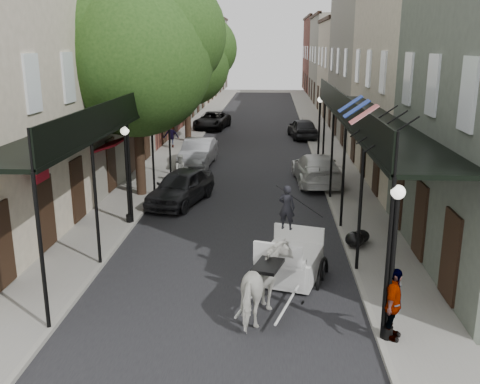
# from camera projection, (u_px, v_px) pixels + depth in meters

# --- Properties ---
(ground) EXTENTS (140.00, 140.00, 0.00)m
(ground) POSITION_uv_depth(u_px,v_px,m) (220.00, 298.00, 14.72)
(ground) COLOR gray
(ground) RESTS_ON ground
(road) EXTENTS (8.00, 90.00, 0.01)m
(road) POSITION_uv_depth(u_px,v_px,m) (250.00, 154.00, 33.96)
(road) COLOR black
(road) RESTS_ON ground
(sidewalk_left) EXTENTS (2.20, 90.00, 0.12)m
(sidewalk_left) POSITION_uv_depth(u_px,v_px,m) (173.00, 153.00, 34.24)
(sidewalk_left) COLOR gray
(sidewalk_left) RESTS_ON ground
(sidewalk_right) EXTENTS (2.20, 90.00, 0.12)m
(sidewalk_right) POSITION_uv_depth(u_px,v_px,m) (330.00, 154.00, 33.66)
(sidewalk_right) COLOR gray
(sidewalk_right) RESTS_ON ground
(building_row_left) EXTENTS (5.00, 80.00, 10.50)m
(building_row_left) POSITION_uv_depth(u_px,v_px,m) (149.00, 64.00, 42.68)
(building_row_left) COLOR beige
(building_row_left) RESTS_ON ground
(building_row_right) EXTENTS (5.00, 80.00, 10.50)m
(building_row_right) POSITION_uv_depth(u_px,v_px,m) (366.00, 64.00, 41.68)
(building_row_right) COLOR gray
(building_row_right) RESTS_ON ground
(gallery_left) EXTENTS (2.20, 18.05, 4.88)m
(gallery_left) POSITION_uv_depth(u_px,v_px,m) (113.00, 117.00, 20.63)
(gallery_left) COLOR black
(gallery_left) RESTS_ON sidewalk_left
(gallery_right) EXTENTS (2.20, 18.05, 4.88)m
(gallery_right) POSITION_uv_depth(u_px,v_px,m) (364.00, 119.00, 20.08)
(gallery_right) COLOR black
(gallery_right) RESTS_ON sidewalk_right
(tree_near) EXTENTS (7.31, 6.80, 9.63)m
(tree_near) POSITION_uv_depth(u_px,v_px,m) (145.00, 51.00, 23.02)
(tree_near) COLOR #382619
(tree_near) RESTS_ON sidewalk_left
(tree_far) EXTENTS (6.45, 6.00, 8.61)m
(tree_far) POSITION_uv_depth(u_px,v_px,m) (192.00, 58.00, 36.67)
(tree_far) COLOR #382619
(tree_far) RESTS_ON sidewalk_left
(lamppost_right_near) EXTENTS (0.32, 0.32, 3.71)m
(lamppost_right_near) POSITION_uv_depth(u_px,v_px,m) (392.00, 261.00, 12.01)
(lamppost_right_near) COLOR black
(lamppost_right_near) RESTS_ON sidewalk_right
(lamppost_left) EXTENTS (0.32, 0.32, 3.71)m
(lamppost_left) POSITION_uv_depth(u_px,v_px,m) (127.00, 173.00, 20.19)
(lamppost_left) COLOR black
(lamppost_left) RESTS_ON sidewalk_left
(lamppost_right_far) EXTENTS (0.32, 0.32, 3.71)m
(lamppost_right_far) POSITION_uv_depth(u_px,v_px,m) (319.00, 128.00, 31.25)
(lamppost_right_far) COLOR black
(lamppost_right_far) RESTS_ON sidewalk_right
(horse) EXTENTS (1.57, 2.38, 1.85)m
(horse) POSITION_uv_depth(u_px,v_px,m) (266.00, 285.00, 13.44)
(horse) COLOR silver
(horse) RESTS_ON ground
(carriage) EXTENTS (2.38, 3.04, 3.09)m
(carriage) POSITION_uv_depth(u_px,v_px,m) (295.00, 237.00, 15.97)
(carriage) COLOR black
(carriage) RESTS_ON ground
(pedestrian_walking) EXTENTS (0.91, 0.82, 1.54)m
(pedestrian_walking) POSITION_uv_depth(u_px,v_px,m) (181.00, 170.00, 26.35)
(pedestrian_walking) COLOR #ABABA1
(pedestrian_walking) RESTS_ON ground
(pedestrian_sidewalk_left) EXTENTS (1.24, 0.94, 1.70)m
(pedestrian_sidewalk_left) POSITION_uv_depth(u_px,v_px,m) (171.00, 135.00, 35.40)
(pedestrian_sidewalk_left) COLOR gray
(pedestrian_sidewalk_left) RESTS_ON sidewalk_left
(pedestrian_sidewalk_right) EXTENTS (0.78, 1.11, 1.75)m
(pedestrian_sidewalk_right) POSITION_uv_depth(u_px,v_px,m) (393.00, 304.00, 12.29)
(pedestrian_sidewalk_right) COLOR gray
(pedestrian_sidewalk_right) RESTS_ON sidewalk_right
(car_left_near) EXTENTS (2.86, 4.71, 1.50)m
(car_left_near) POSITION_uv_depth(u_px,v_px,m) (181.00, 187.00, 23.33)
(car_left_near) COLOR black
(car_left_near) RESTS_ON ground
(car_left_mid) EXTENTS (1.82, 4.67, 1.52)m
(car_left_mid) POSITION_uv_depth(u_px,v_px,m) (198.00, 153.00, 30.67)
(car_left_mid) COLOR #949498
(car_left_mid) RESTS_ON ground
(car_left_far) EXTENTS (2.96, 5.27, 1.39)m
(car_left_far) POSITION_uv_depth(u_px,v_px,m) (212.00, 121.00, 43.99)
(car_left_far) COLOR black
(car_left_far) RESTS_ON ground
(car_right_near) EXTENTS (2.48, 5.31, 1.50)m
(car_right_near) POSITION_uv_depth(u_px,v_px,m) (316.00, 169.00, 26.73)
(car_right_near) COLOR silver
(car_right_near) RESTS_ON ground
(car_right_far) EXTENTS (2.29, 4.58, 1.50)m
(car_right_far) POSITION_uv_depth(u_px,v_px,m) (302.00, 128.00, 39.61)
(car_right_far) COLOR black
(car_right_far) RESTS_ON ground
(trash_bags) EXTENTS (0.90, 1.05, 0.54)m
(trash_bags) POSITION_uv_depth(u_px,v_px,m) (357.00, 238.00, 18.24)
(trash_bags) COLOR black
(trash_bags) RESTS_ON sidewalk_right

